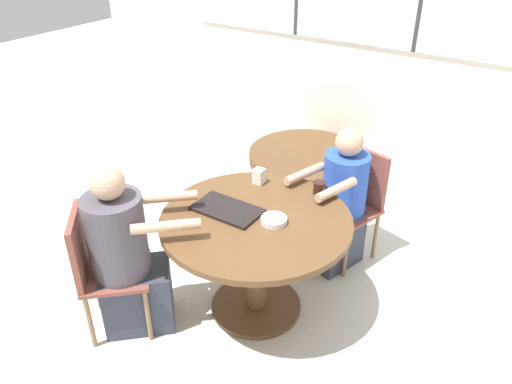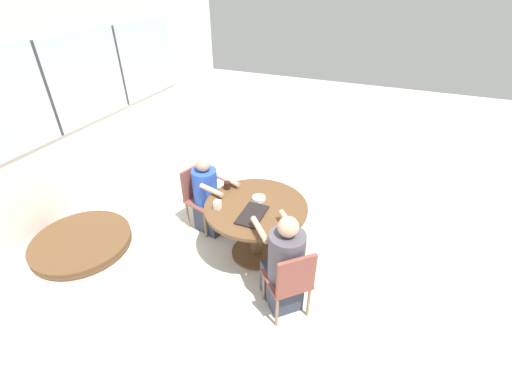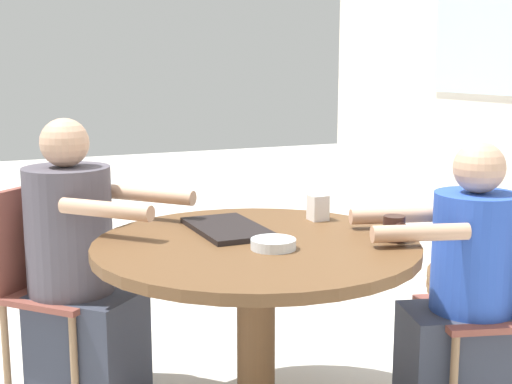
{
  "view_description": "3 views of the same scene",
  "coord_description": "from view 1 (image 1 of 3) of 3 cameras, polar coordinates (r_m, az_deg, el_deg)",
  "views": [
    {
      "loc": [
        1.37,
        -2.1,
        2.38
      ],
      "look_at": [
        0.0,
        0.0,
        0.9
      ],
      "focal_mm": 35.0,
      "sensor_mm": 36.0,
      "label": 1
    },
    {
      "loc": [
        -2.9,
        -1.19,
        2.96
      ],
      "look_at": [
        0.0,
        0.0,
        0.9
      ],
      "focal_mm": 24.0,
      "sensor_mm": 36.0,
      "label": 2
    },
    {
      "loc": [
        2.26,
        -1.0,
        1.36
      ],
      "look_at": [
        0.0,
        0.0,
        0.9
      ],
      "focal_mm": 50.0,
      "sensor_mm": 36.0,
      "label": 3
    }
  ],
  "objects": [
    {
      "name": "ground_plane",
      "position": [
        3.46,
        0.0,
        -12.98
      ],
      "size": [
        16.0,
        16.0,
        0.0
      ],
      "primitive_type": "plane",
      "color": "beige"
    },
    {
      "name": "chair_for_man_blue_shirt",
      "position": [
        3.15,
        -17.58,
        -7.75
      ],
      "size": [
        0.57,
        0.57,
        0.85
      ],
      "rotation": [
        0.0,
        0.0,
        -0.83
      ],
      "color": "brown",
      "rests_on": "ground_plane"
    },
    {
      "name": "chair_for_woman_green_shirt",
      "position": [
        3.72,
        11.27,
        -0.45
      ],
      "size": [
        0.5,
        0.5,
        0.85
      ],
      "rotation": [
        0.0,
        0.0,
        -3.43
      ],
      "color": "brown",
      "rests_on": "ground_plane"
    },
    {
      "name": "coffee_mug",
      "position": [
        3.24,
        7.29,
        0.42
      ],
      "size": [
        0.08,
        0.08,
        0.09
      ],
      "color": "black",
      "rests_on": "dining_table"
    },
    {
      "name": "food_tray_dark",
      "position": [
        3.07,
        -3.33,
        -2.0
      ],
      "size": [
        0.42,
        0.24,
        0.02
      ],
      "color": "black",
      "rests_on": "dining_table"
    },
    {
      "name": "bowl_white_shallow",
      "position": [
        2.96,
        2.06,
        -3.24
      ],
      "size": [
        0.16,
        0.16,
        0.04
      ],
      "color": "silver",
      "rests_on": "dining_table"
    },
    {
      "name": "folded_table_stack",
      "position": [
        5.23,
        5.84,
        3.98
      ],
      "size": [
        1.21,
        1.21,
        0.12
      ],
      "color": "brown",
      "rests_on": "ground_plane"
    },
    {
      "name": "wall_back_with_windows",
      "position": [
        5.19,
        18.23,
        18.46
      ],
      "size": [
        8.4,
        0.08,
        2.8
      ],
      "color": "silver",
      "rests_on": "ground_plane"
    },
    {
      "name": "milk_carton_small",
      "position": [
        3.35,
        0.34,
        1.84
      ],
      "size": [
        0.07,
        0.07,
        0.1
      ],
      "color": "silver",
      "rests_on": "dining_table"
    },
    {
      "name": "person_man_blue_shirt",
      "position": [
        3.13,
        -14.52,
        -7.52
      ],
      "size": [
        0.69,
        0.68,
        1.14
      ],
      "rotation": [
        0.0,
        0.0,
        -0.83
      ],
      "color": "#333847",
      "rests_on": "ground_plane"
    },
    {
      "name": "dining_table",
      "position": [
        3.11,
        0.0,
        -5.65
      ],
      "size": [
        1.17,
        1.17,
        0.72
      ],
      "color": "brown",
      "rests_on": "ground_plane"
    },
    {
      "name": "person_woman_green_shirt",
      "position": [
        3.62,
        9.54,
        -1.68
      ],
      "size": [
        0.46,
        0.63,
        1.07
      ],
      "rotation": [
        0.0,
        0.0,
        -3.43
      ],
      "color": "#333847",
      "rests_on": "ground_plane"
    }
  ]
}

